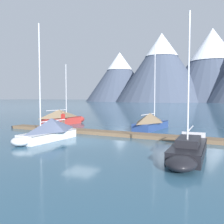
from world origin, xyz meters
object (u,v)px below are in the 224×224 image
(sailboat_nearest_berth, at_px, (63,117))
(sailboat_second_berth, at_px, (48,130))
(person_on_dock, at_px, (63,119))
(sailboat_mid_dock_port, at_px, (152,121))
(sailboat_mid_dock_starboard, at_px, (188,150))

(sailboat_nearest_berth, xyz_separation_m, sailboat_second_berth, (5.73, -9.92, -0.09))
(sailboat_nearest_berth, xyz_separation_m, person_on_dock, (3.43, -4.67, 0.33))
(sailboat_mid_dock_port, xyz_separation_m, sailboat_mid_dock_starboard, (5.26, -11.71, -0.39))
(sailboat_nearest_berth, height_order, sailboat_second_berth, sailboat_second_berth)
(sailboat_nearest_berth, distance_m, sailboat_mid_dock_port, 11.57)
(sailboat_second_berth, height_order, sailboat_mid_dock_port, sailboat_mid_dock_port)
(sailboat_mid_dock_port, relative_size, person_on_dock, 5.47)
(sailboat_mid_dock_starboard, xyz_separation_m, person_on_dock, (-13.40, 6.76, 0.79))
(sailboat_mid_dock_port, xyz_separation_m, person_on_dock, (-8.14, -4.95, 0.40))
(sailboat_nearest_berth, xyz_separation_m, sailboat_mid_dock_port, (11.57, 0.28, -0.07))
(sailboat_nearest_berth, distance_m, person_on_dock, 5.80)
(sailboat_second_berth, bearing_deg, sailboat_nearest_berth, 120.03)
(sailboat_mid_dock_starboard, bearing_deg, sailboat_second_berth, 172.23)
(sailboat_nearest_berth, bearing_deg, person_on_dock, -53.72)
(sailboat_second_berth, xyz_separation_m, sailboat_mid_dock_port, (5.84, 10.20, 0.01))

